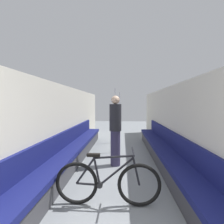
{
  "coord_description": "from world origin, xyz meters",
  "views": [
    {
      "loc": [
        0.12,
        -0.42,
        1.57
      ],
      "look_at": [
        -0.12,
        3.44,
        1.38
      ],
      "focal_mm": 28.0,
      "sensor_mm": 36.0,
      "label": 1
    }
  ],
  "objects": [
    {
      "name": "passenger_standing",
      "position": [
        -0.06,
        3.95,
        0.92
      ],
      "size": [
        0.3,
        0.3,
        1.77
      ],
      "rotation": [
        0.0,
        0.0,
        2.44
      ],
      "color": "#332D4C",
      "rests_on": "ground"
    },
    {
      "name": "bicycle",
      "position": [
        -0.11,
        2.19,
        0.35
      ],
      "size": [
        1.63,
        0.46,
        0.86
      ],
      "rotation": [
        0.0,
        0.0,
        -0.01
      ],
      "color": "black",
      "rests_on": "ground"
    },
    {
      "name": "bench_seat_row_left",
      "position": [
        -1.2,
        4.01,
        0.28
      ],
      "size": [
        0.5,
        6.32,
        0.85
      ],
      "color": "#3D3D42",
      "rests_on": "ground"
    },
    {
      "name": "grab_pole_far",
      "position": [
        -0.01,
        6.55,
        0.99
      ],
      "size": [
        0.08,
        0.08,
        2.03
      ],
      "color": "gray",
      "rests_on": "ground"
    },
    {
      "name": "bench_seat_row_right",
      "position": [
        1.2,
        4.01,
        0.28
      ],
      "size": [
        0.5,
        6.32,
        0.85
      ],
      "color": "#3D3D42",
      "rests_on": "ground"
    },
    {
      "name": "wall_right",
      "position": [
        1.48,
        3.82,
        1.03
      ],
      "size": [
        0.1,
        10.84,
        2.05
      ],
      "primitive_type": "cube",
      "color": "beige",
      "rests_on": "ground"
    },
    {
      "name": "grab_pole_near",
      "position": [
        -0.12,
        5.1,
        0.99
      ],
      "size": [
        0.08,
        0.08,
        2.03
      ],
      "color": "gray",
      "rests_on": "ground"
    },
    {
      "name": "wall_left",
      "position": [
        -1.48,
        3.82,
        1.03
      ],
      "size": [
        0.1,
        10.84,
        2.05
      ],
      "primitive_type": "cube",
      "color": "beige",
      "rests_on": "ground"
    }
  ]
}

